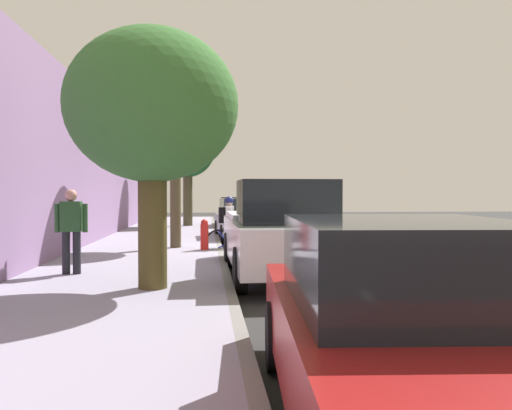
{
  "coord_description": "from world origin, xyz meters",
  "views": [
    {
      "loc": [
        1.92,
        15.73,
        1.71
      ],
      "look_at": [
        0.46,
        0.14,
        1.36
      ],
      "focal_mm": 37.49,
      "sensor_mm": 36.0,
      "label": 1
    }
  ],
  "objects_px": {
    "parked_sedan_red_far": "(405,328)",
    "bicycle_at_curb": "(237,241)",
    "cyclist_with_backpack": "(228,219)",
    "pedestrian_on_phone": "(71,226)",
    "parked_pickup_white_mid": "(279,234)",
    "fire_hydrant": "(204,234)",
    "parked_sedan_grey_second": "(243,220)",
    "parked_sedan_tan_nearest": "(238,213)",
    "street_tree_near_cyclist": "(188,148)",
    "street_tree_far_end": "(152,108)",
    "street_tree_mid_block": "(175,119)"
  },
  "relations": [
    {
      "from": "parked_sedan_red_far",
      "to": "bicycle_at_curb",
      "type": "bearing_deg",
      "value": -87.11
    },
    {
      "from": "cyclist_with_backpack",
      "to": "pedestrian_on_phone",
      "type": "distance_m",
      "value": 5.66
    },
    {
      "from": "parked_pickup_white_mid",
      "to": "parked_sedan_red_far",
      "type": "height_order",
      "value": "parked_pickup_white_mid"
    },
    {
      "from": "parked_pickup_white_mid",
      "to": "parked_sedan_red_far",
      "type": "xyz_separation_m",
      "value": [
        0.05,
        6.89,
        -0.15
      ]
    },
    {
      "from": "parked_pickup_white_mid",
      "to": "fire_hydrant",
      "type": "distance_m",
      "value": 4.37
    },
    {
      "from": "parked_sedan_grey_second",
      "to": "pedestrian_on_phone",
      "type": "distance_m",
      "value": 9.56
    },
    {
      "from": "fire_hydrant",
      "to": "parked_pickup_white_mid",
      "type": "bearing_deg",
      "value": 110.13
    },
    {
      "from": "parked_sedan_tan_nearest",
      "to": "fire_hydrant",
      "type": "height_order",
      "value": "parked_sedan_tan_nearest"
    },
    {
      "from": "bicycle_at_curb",
      "to": "cyclist_with_backpack",
      "type": "distance_m",
      "value": 0.78
    },
    {
      "from": "bicycle_at_curb",
      "to": "cyclist_with_backpack",
      "type": "bearing_deg",
      "value": -63.11
    },
    {
      "from": "parked_sedan_tan_nearest",
      "to": "bicycle_at_curb",
      "type": "bearing_deg",
      "value": 86.42
    },
    {
      "from": "parked_sedan_red_far",
      "to": "street_tree_near_cyclist",
      "type": "xyz_separation_m",
      "value": [
        2.28,
        -22.07,
        3.09
      ]
    },
    {
      "from": "street_tree_far_end",
      "to": "pedestrian_on_phone",
      "type": "bearing_deg",
      "value": -44.64
    },
    {
      "from": "parked_sedan_red_far",
      "to": "parked_sedan_tan_nearest",
      "type": "bearing_deg",
      "value": -90.35
    },
    {
      "from": "parked_pickup_white_mid",
      "to": "bicycle_at_curb",
      "type": "relative_size",
      "value": 3.05
    },
    {
      "from": "pedestrian_on_phone",
      "to": "street_tree_mid_block",
      "type": "bearing_deg",
      "value": -109.15
    },
    {
      "from": "street_tree_near_cyclist",
      "to": "cyclist_with_backpack",
      "type": "bearing_deg",
      "value": 98.04
    },
    {
      "from": "street_tree_far_end",
      "to": "parked_sedan_red_far",
      "type": "bearing_deg",
      "value": 113.82
    },
    {
      "from": "street_tree_mid_block",
      "to": "street_tree_far_end",
      "type": "xyz_separation_m",
      "value": [
        0.0,
        6.59,
        -0.75
      ]
    },
    {
      "from": "cyclist_with_backpack",
      "to": "street_tree_mid_block",
      "type": "height_order",
      "value": "street_tree_mid_block"
    },
    {
      "from": "parked_sedan_red_far",
      "to": "fire_hydrant",
      "type": "xyz_separation_m",
      "value": [
        1.45,
        -10.99,
        -0.17
      ]
    },
    {
      "from": "parked_sedan_red_far",
      "to": "pedestrian_on_phone",
      "type": "bearing_deg",
      "value": -59.8
    },
    {
      "from": "street_tree_near_cyclist",
      "to": "parked_sedan_grey_second",
      "type": "bearing_deg",
      "value": 108.66
    },
    {
      "from": "street_tree_mid_block",
      "to": "street_tree_far_end",
      "type": "relative_size",
      "value": 1.13
    },
    {
      "from": "parked_sedan_grey_second",
      "to": "fire_hydrant",
      "type": "xyz_separation_m",
      "value": [
        1.37,
        4.57,
        -0.17
      ]
    },
    {
      "from": "parked_sedan_red_far",
      "to": "street_tree_mid_block",
      "type": "height_order",
      "value": "street_tree_mid_block"
    },
    {
      "from": "parked_sedan_red_far",
      "to": "street_tree_far_end",
      "type": "distance_m",
      "value": 6.1
    },
    {
      "from": "parked_sedan_tan_nearest",
      "to": "street_tree_near_cyclist",
      "type": "distance_m",
      "value": 3.92
    },
    {
      "from": "parked_sedan_tan_nearest",
      "to": "parked_sedan_grey_second",
      "type": "bearing_deg",
      "value": 88.14
    },
    {
      "from": "parked_pickup_white_mid",
      "to": "street_tree_near_cyclist",
      "type": "distance_m",
      "value": 15.63
    },
    {
      "from": "parked_sedan_tan_nearest",
      "to": "fire_hydrant",
      "type": "xyz_separation_m",
      "value": [
        1.59,
        11.14,
        -0.17
      ]
    },
    {
      "from": "parked_sedan_tan_nearest",
      "to": "street_tree_near_cyclist",
      "type": "bearing_deg",
      "value": 1.31
    },
    {
      "from": "street_tree_far_end",
      "to": "pedestrian_on_phone",
      "type": "distance_m",
      "value": 3.13
    },
    {
      "from": "parked_sedan_tan_nearest",
      "to": "fire_hydrant",
      "type": "bearing_deg",
      "value": 81.89
    },
    {
      "from": "bicycle_at_curb",
      "to": "pedestrian_on_phone",
      "type": "bearing_deg",
      "value": 50.96
    },
    {
      "from": "parked_pickup_white_mid",
      "to": "street_tree_far_end",
      "type": "distance_m",
      "value": 3.64
    },
    {
      "from": "parked_pickup_white_mid",
      "to": "pedestrian_on_phone",
      "type": "bearing_deg",
      "value": 0.77
    },
    {
      "from": "street_tree_mid_block",
      "to": "fire_hydrant",
      "type": "bearing_deg",
      "value": 137.45
    },
    {
      "from": "bicycle_at_curb",
      "to": "parked_pickup_white_mid",
      "type": "bearing_deg",
      "value": 98.29
    },
    {
      "from": "parked_sedan_tan_nearest",
      "to": "parked_sedan_grey_second",
      "type": "height_order",
      "value": "same"
    },
    {
      "from": "parked_pickup_white_mid",
      "to": "pedestrian_on_phone",
      "type": "relative_size",
      "value": 3.28
    },
    {
      "from": "parked_pickup_white_mid",
      "to": "street_tree_near_cyclist",
      "type": "bearing_deg",
      "value": -81.29
    },
    {
      "from": "street_tree_mid_block",
      "to": "fire_hydrant",
      "type": "distance_m",
      "value": 3.44
    },
    {
      "from": "cyclist_with_backpack",
      "to": "bicycle_at_curb",
      "type": "bearing_deg",
      "value": 116.89
    },
    {
      "from": "parked_sedan_red_far",
      "to": "parked_sedan_grey_second",
      "type": "bearing_deg",
      "value": -89.71
    },
    {
      "from": "cyclist_with_backpack",
      "to": "fire_hydrant",
      "type": "relative_size",
      "value": 1.93
    },
    {
      "from": "parked_sedan_tan_nearest",
      "to": "street_tree_far_end",
      "type": "distance_m",
      "value": 17.3
    },
    {
      "from": "cyclist_with_backpack",
      "to": "parked_sedan_grey_second",
      "type": "bearing_deg",
      "value": -99.88
    },
    {
      "from": "street_tree_near_cyclist",
      "to": "pedestrian_on_phone",
      "type": "distance_m",
      "value": 15.58
    },
    {
      "from": "street_tree_mid_block",
      "to": "street_tree_far_end",
      "type": "distance_m",
      "value": 6.63
    }
  ]
}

